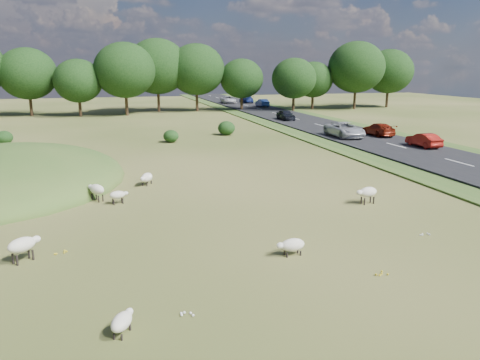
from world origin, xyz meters
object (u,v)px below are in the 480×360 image
object	(u,v)px
sheep_5	(122,321)
sheep_6	(96,189)
sheep_4	(118,195)
sheep_0	(292,245)
car_5	(378,129)
car_1	(246,99)
sheep_1	(23,245)
car_7	(345,129)
sheep_3	(367,192)
car_3	(228,100)
sheep_2	(146,178)
car_2	(286,115)
car_4	(262,103)
car_0	(424,140)

from	to	relation	value
sheep_5	sheep_6	size ratio (longest dim) A/B	0.85
sheep_6	sheep_4	bearing A→B (deg)	-165.28
sheep_0	car_5	world-z (taller)	car_5
car_1	sheep_1	bearing A→B (deg)	67.46
sheep_6	car_7	distance (m)	29.12
sheep_4	car_7	size ratio (longest dim) A/B	0.19
sheep_3	car_3	size ratio (longest dim) A/B	0.27
car_5	sheep_0	bearing A→B (deg)	52.82
sheep_2	car_3	world-z (taller)	car_3
car_2	car_4	xyz separation A→B (m)	(3.80, 21.47, 0.01)
sheep_6	car_4	bearing A→B (deg)	-61.40
sheep_3	car_3	world-z (taller)	car_3
car_3	car_5	world-z (taller)	car_3
sheep_4	sheep_6	world-z (taller)	sheep_6
car_0	car_2	world-z (taller)	car_2
sheep_1	sheep_6	distance (m)	8.23
sheep_1	car_2	size ratio (longest dim) A/B	0.32
sheep_5	sheep_3	bearing A→B (deg)	-26.22
car_2	car_5	distance (m)	17.00
sheep_4	car_5	size ratio (longest dim) A/B	0.24
car_5	sheep_5	bearing A→B (deg)	48.83
sheep_2	sheep_3	world-z (taller)	sheep_3
sheep_3	car_4	xyz separation A→B (m)	(13.73, 59.22, 0.28)
sheep_2	car_1	bearing A→B (deg)	-171.82
sheep_3	car_7	size ratio (longest dim) A/B	0.25
sheep_0	car_4	bearing A→B (deg)	-110.78
car_0	car_7	bearing A→B (deg)	-63.00
car_4	sheep_0	bearing A→B (deg)	72.64
sheep_2	car_2	size ratio (longest dim) A/B	0.34
sheep_2	car_7	xyz separation A→B (m)	(20.90, 13.95, 0.51)
car_3	car_5	size ratio (longest dim) A/B	1.12
car_2	car_7	bearing A→B (deg)	-90.00
sheep_1	car_3	xyz separation A→B (m)	(26.30, 72.37, 0.28)
car_3	sheep_1	bearing A→B (deg)	-109.97
sheep_5	car_7	bearing A→B (deg)	-8.82
car_7	car_4	bearing A→B (deg)	84.28
sheep_0	car_7	xyz separation A→B (m)	(16.43, 26.77, 0.56)
sheep_0	sheep_3	size ratio (longest dim) A/B	0.90
sheep_5	car_5	xyz separation A→B (m)	(26.72, 30.55, 0.50)
sheep_1	car_0	distance (m)	34.64
sheep_6	car_2	xyz separation A→B (m)	(23.81, 33.23, 0.28)
car_2	car_4	size ratio (longest dim) A/B	0.96
sheep_0	sheep_2	size ratio (longest dim) A/B	0.89
car_2	car_7	distance (m)	16.47
sheep_2	car_4	bearing A→B (deg)	-175.52
sheep_4	sheep_5	distance (m)	12.94
sheep_5	car_5	distance (m)	40.59
sheep_0	sheep_5	bearing A→B (deg)	27.46
car_1	car_4	world-z (taller)	car_1
car_3	car_4	world-z (taller)	car_3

